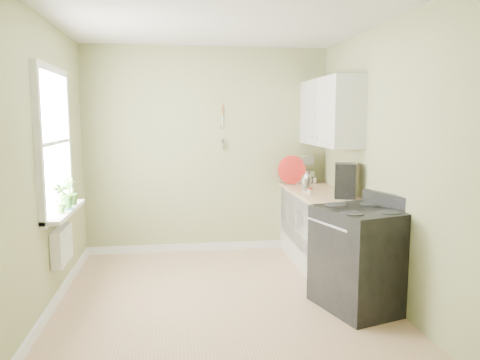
{
  "coord_description": "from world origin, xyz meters",
  "views": [
    {
      "loc": [
        -0.43,
        -4.38,
        1.79
      ],
      "look_at": [
        0.26,
        0.55,
        1.12
      ],
      "focal_mm": 35.0,
      "sensor_mm": 36.0,
      "label": 1
    }
  ],
  "objects": [
    {
      "name": "upper_cabinets",
      "position": [
        1.43,
        1.1,
        1.85
      ],
      "size": [
        0.35,
        1.4,
        0.8
      ],
      "primitive_type": "cube",
      "color": "white",
      "rests_on": "wall_right"
    },
    {
      "name": "jar",
      "position": [
        1.1,
        0.76,
        0.95
      ],
      "size": [
        0.07,
        0.07,
        0.07
      ],
      "color": "beige",
      "rests_on": "countertop"
    },
    {
      "name": "window",
      "position": [
        -1.58,
        0.3,
        1.55
      ],
      "size": [
        0.06,
        1.14,
        1.44
      ],
      "color": "white",
      "rests_on": "wall_left"
    },
    {
      "name": "radiator",
      "position": [
        -1.54,
        0.25,
        0.55
      ],
      "size": [
        0.12,
        0.5,
        0.35
      ],
      "primitive_type": "cube",
      "color": "white",
      "rests_on": "wall_left"
    },
    {
      "name": "window_sill",
      "position": [
        -1.51,
        0.3,
        0.88
      ],
      "size": [
        0.18,
        1.14,
        0.04
      ],
      "primitive_type": "cube",
      "color": "white",
      "rests_on": "wall_left"
    },
    {
      "name": "wall_back",
      "position": [
        0.0,
        1.81,
        1.35
      ],
      "size": [
        3.2,
        0.02,
        2.7
      ],
      "primitive_type": "cube",
      "color": "tan",
      "rests_on": "floor"
    },
    {
      "name": "countertop",
      "position": [
        1.29,
        1.0,
        0.89
      ],
      "size": [
        0.64,
        1.6,
        0.04
      ],
      "primitive_type": "cube",
      "color": "#D6AE83",
      "rests_on": "base_cabinets"
    },
    {
      "name": "wall_utensils",
      "position": [
        0.2,
        1.78,
        1.56
      ],
      "size": [
        0.02,
        0.14,
        0.58
      ],
      "color": "#D6AE83",
      "rests_on": "wall_back"
    },
    {
      "name": "base_cabinets",
      "position": [
        1.3,
        1.0,
        0.43
      ],
      "size": [
        0.6,
        1.6,
        0.87
      ],
      "primitive_type": "cube",
      "color": "white",
      "rests_on": "floor"
    },
    {
      "name": "stand_mixer",
      "position": [
        1.34,
        1.74,
        1.08
      ],
      "size": [
        0.23,
        0.35,
        0.4
      ],
      "color": "#B2B2B7",
      "rests_on": "countertop"
    },
    {
      "name": "red_tray",
      "position": [
        1.1,
        1.59,
        1.1
      ],
      "size": [
        0.39,
        0.09,
        0.38
      ],
      "primitive_type": "cylinder",
      "rotation": [
        1.45,
        0.0,
        0.07
      ],
      "color": "red",
      "rests_on": "countertop"
    },
    {
      "name": "coffee_maker",
      "position": [
        1.41,
        0.49,
        1.09
      ],
      "size": [
        0.28,
        0.3,
        0.38
      ],
      "color": "black",
      "rests_on": "countertop"
    },
    {
      "name": "stove",
      "position": [
        1.28,
        -0.33,
        0.48
      ],
      "size": [
        0.89,
        0.94,
        1.08
      ],
      "color": "black",
      "rests_on": "floor"
    },
    {
      "name": "ceiling",
      "position": [
        0.0,
        0.0,
        2.71
      ],
      "size": [
        3.2,
        3.6,
        0.02
      ],
      "primitive_type": "cube",
      "color": "white",
      "rests_on": "wall_back"
    },
    {
      "name": "floor",
      "position": [
        0.0,
        0.0,
        -0.01
      ],
      "size": [
        3.2,
        3.6,
        0.02
      ],
      "primitive_type": "cube",
      "color": "tan",
      "rests_on": "ground"
    },
    {
      "name": "plant_a",
      "position": [
        -1.5,
        0.11,
        1.04
      ],
      "size": [
        0.18,
        0.18,
        0.28
      ],
      "primitive_type": "imported",
      "rotation": [
        0.0,
        0.0,
        0.74
      ],
      "color": "#417028",
      "rests_on": "window_sill"
    },
    {
      "name": "plant_c",
      "position": [
        -1.5,
        0.54,
        1.04
      ],
      "size": [
        0.21,
        0.21,
        0.27
      ],
      "primitive_type": "imported",
      "rotation": [
        0.0,
        0.0,
        4.12
      ],
      "color": "#417028",
      "rests_on": "window_sill"
    },
    {
      "name": "wall_right",
      "position": [
        1.61,
        0.0,
        1.35
      ],
      "size": [
        0.02,
        3.6,
        2.7
      ],
      "primitive_type": "cube",
      "color": "tan",
      "rests_on": "floor"
    },
    {
      "name": "wall_left",
      "position": [
        -1.61,
        0.0,
        1.35
      ],
      "size": [
        0.02,
        3.6,
        2.7
      ],
      "primitive_type": "cube",
      "color": "tan",
      "rests_on": "floor"
    },
    {
      "name": "kettle",
      "position": [
        1.13,
        1.01,
        1.01
      ],
      "size": [
        0.21,
        0.12,
        0.21
      ],
      "color": "silver",
      "rests_on": "countertop"
    },
    {
      "name": "plant_b",
      "position": [
        -1.5,
        0.35,
        1.05
      ],
      "size": [
        0.2,
        0.21,
        0.31
      ],
      "primitive_type": "imported",
      "rotation": [
        0.0,
        0.0,
        2.0
      ],
      "color": "#417028",
      "rests_on": "window_sill"
    }
  ]
}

